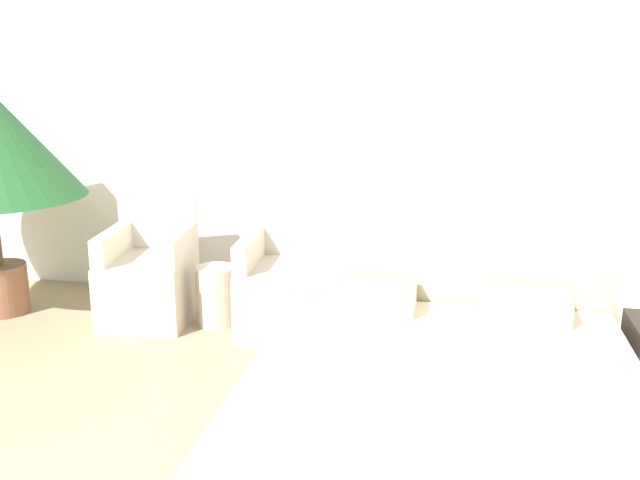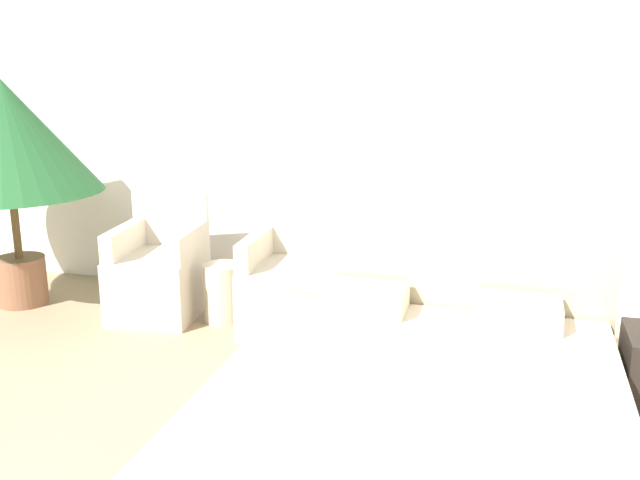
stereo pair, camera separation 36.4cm
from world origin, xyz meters
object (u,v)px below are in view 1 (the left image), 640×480
armchair_near_window_left (149,280)px  armchair_near_window_right (285,288)px  bed (443,418)px  side_table (216,295)px

armchair_near_window_left → armchair_near_window_right: same height
bed → side_table: 2.32m
bed → side_table: bed is taller
bed → armchair_near_window_left: (-2.17, 1.64, 0.02)m
armchair_near_window_right → armchair_near_window_left: bearing=177.2°
armchair_near_window_left → armchair_near_window_right: (1.03, 0.00, 0.00)m
armchair_near_window_left → side_table: (0.51, -0.01, -0.08)m
armchair_near_window_left → side_table: size_ratio=2.04×
bed → side_table: bearing=135.3°
armchair_near_window_right → side_table: 0.52m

